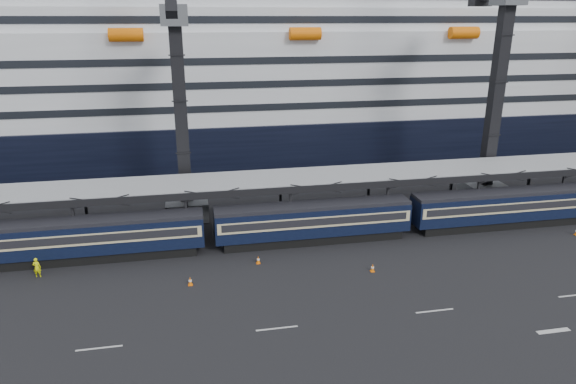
# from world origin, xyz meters

# --- Properties ---
(ground) EXTENTS (260.00, 260.00, 0.00)m
(ground) POSITION_xyz_m (0.00, 0.00, 0.00)
(ground) COLOR black
(ground) RESTS_ON ground
(lane_markings) EXTENTS (111.00, 4.27, 0.02)m
(lane_markings) POSITION_xyz_m (8.15, -5.23, 0.01)
(lane_markings) COLOR beige
(lane_markings) RESTS_ON ground
(train) EXTENTS (133.05, 3.00, 4.05)m
(train) POSITION_xyz_m (-4.65, 10.00, 2.20)
(train) COLOR black
(train) RESTS_ON ground
(canopy) EXTENTS (130.00, 6.25, 5.53)m
(canopy) POSITION_xyz_m (0.00, 14.00, 5.25)
(canopy) COLOR #92959A
(canopy) RESTS_ON ground
(cruise_ship) EXTENTS (214.09, 28.84, 34.00)m
(cruise_ship) POSITION_xyz_m (-1.08, 45.99, 12.34)
(cruise_ship) COLOR black
(cruise_ship) RESTS_ON ground
(crane_dark_near) EXTENTS (4.50, 17.75, 35.08)m
(crane_dark_near) POSITION_xyz_m (-20.00, 18.59, 11.93)
(crane_dark_near) COLOR #4F5257
(crane_dark_near) RESTS_ON ground
(crane_dark_mid) EXTENTS (4.50, 18.24, 39.64)m
(crane_dark_mid) POSITION_xyz_m (15.00, 17.59, 13.36)
(crane_dark_mid) COLOR #4F5257
(crane_dark_mid) RESTS_ON ground
(worker) EXTENTS (0.65, 0.44, 1.75)m
(worker) POSITION_xyz_m (-32.56, 7.36, 0.87)
(worker) COLOR #EEF50C
(worker) RESTS_ON ground
(traffic_cone_b) EXTENTS (0.38, 0.38, 0.75)m
(traffic_cone_b) POSITION_xyz_m (-19.92, 3.46, 0.37)
(traffic_cone_b) COLOR orange
(traffic_cone_b) RESTS_ON ground
(traffic_cone_c) EXTENTS (0.37, 0.37, 0.74)m
(traffic_cone_c) POSITION_xyz_m (-4.43, 2.87, 0.37)
(traffic_cone_c) COLOR orange
(traffic_cone_c) RESTS_ON ground
(traffic_cone_d) EXTENTS (0.37, 0.37, 0.74)m
(traffic_cone_d) POSITION_xyz_m (-13.91, 6.28, 0.36)
(traffic_cone_d) COLOR orange
(traffic_cone_d) RESTS_ON ground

